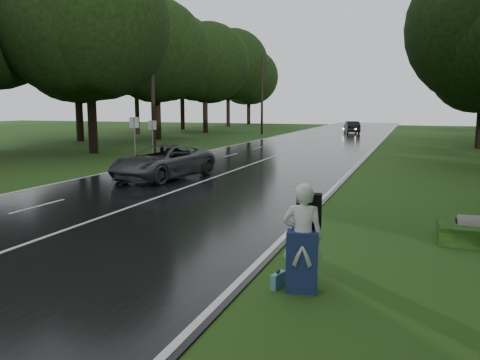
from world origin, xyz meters
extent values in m
plane|color=#234514|center=(0.00, 0.00, 0.00)|extent=(160.00, 160.00, 0.00)
cube|color=black|center=(0.00, 20.00, 0.02)|extent=(12.00, 140.00, 0.04)
cube|color=silver|center=(0.00, 20.00, 0.04)|extent=(0.12, 140.00, 0.01)
imported|color=#47494C|center=(-2.14, 9.05, 0.82)|extent=(3.58, 5.98, 1.56)
imported|color=black|center=(1.40, 50.71, 0.78)|extent=(2.62, 4.73, 1.48)
imported|color=silver|center=(7.02, -2.20, 1.02)|extent=(0.81, 0.60, 2.03)
cube|color=navy|center=(7.02, -2.20, 0.57)|extent=(0.62, 0.47, 1.14)
cube|color=black|center=(7.07, -1.91, 1.46)|extent=(0.49, 0.31, 0.65)
cube|color=teal|center=(6.57, -2.18, 0.14)|extent=(0.21, 0.42, 0.29)
camera|label=1|loc=(8.84, -10.51, 3.39)|focal=35.75mm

